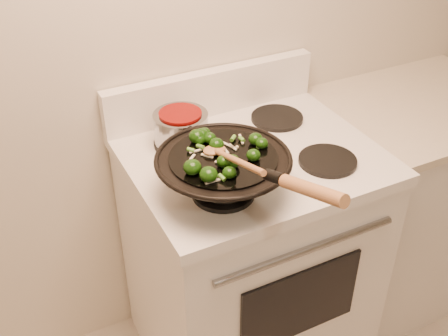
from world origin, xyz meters
name	(u,v)px	position (x,y,z in m)	size (l,w,h in m)	color
stove	(249,257)	(-0.18, 1.17, 0.47)	(0.78, 0.67, 1.08)	white
counter_unit	(405,198)	(0.58, 1.20, 0.46)	(0.75, 0.62, 0.91)	white
wok	(224,173)	(-0.36, 1.02, 1.00)	(0.38, 0.63, 0.25)	black
stirfry	(217,151)	(-0.38, 1.03, 1.06)	(0.27, 0.24, 0.04)	black
wooden_spoon	(227,156)	(-0.38, 0.97, 1.08)	(0.07, 0.29, 0.10)	#9C663D
saucepan	(181,127)	(-0.36, 1.32, 0.99)	(0.17, 0.28, 0.10)	gray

